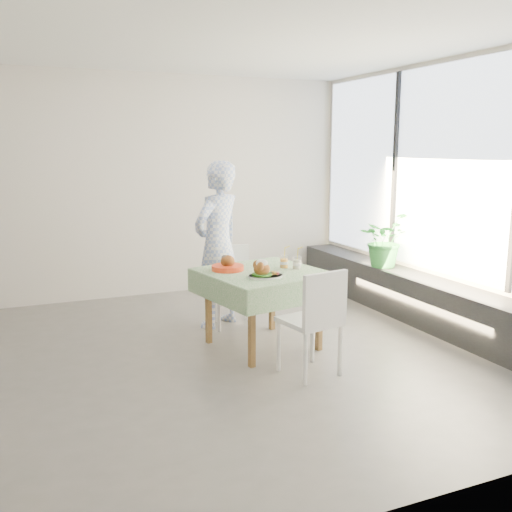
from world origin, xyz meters
name	(u,v)px	position (x,y,z in m)	size (l,w,h in m)	color
floor	(175,362)	(0.00, 0.00, 0.00)	(6.00, 6.00, 0.00)	#585553
ceiling	(166,31)	(0.00, 0.00, 2.80)	(6.00, 6.00, 0.00)	white
wall_back	(119,187)	(0.00, 2.50, 1.40)	(6.00, 0.02, 2.80)	silver
wall_front	(315,257)	(0.00, -2.50, 1.40)	(6.00, 0.02, 2.80)	silver
wall_right	(450,195)	(3.00, 0.00, 1.40)	(0.02, 5.00, 2.80)	silver
window_pane	(449,171)	(2.97, 0.00, 1.65)	(0.01, 4.80, 2.18)	#D1E0F9
window_ledge	(429,302)	(2.80, 0.00, 0.25)	(0.40, 4.80, 0.50)	black
cafe_table	(263,300)	(0.89, 0.08, 0.46)	(1.22, 1.22, 0.74)	brown
chair_far	(233,302)	(0.86, 0.81, 0.26)	(0.48, 0.48, 0.85)	white
chair_near	(310,342)	(0.98, -0.69, 0.28)	(0.50, 0.50, 0.91)	white
diner	(218,245)	(0.72, 0.89, 0.88)	(0.64, 0.42, 1.75)	#8BA3DE
main_dish	(264,271)	(0.79, -0.16, 0.80)	(0.32, 0.32, 0.17)	white
juice_cup_orange	(284,262)	(1.14, 0.14, 0.80)	(0.09, 0.09, 0.24)	white
juice_cup_lemonade	(297,263)	(1.23, 0.04, 0.80)	(0.09, 0.09, 0.24)	white
second_dish	(228,266)	(0.60, 0.25, 0.78)	(0.31, 0.31, 0.15)	red
potted_plant	(384,239)	(2.75, 0.78, 0.82)	(0.58, 0.51, 0.65)	#2A7E38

